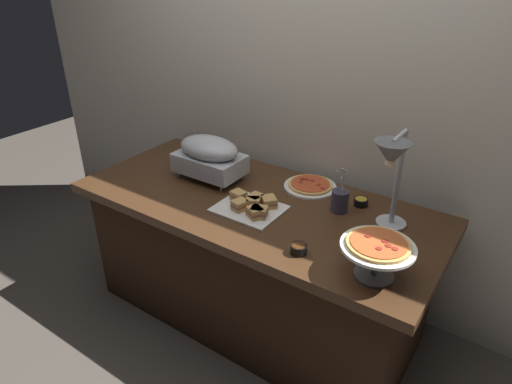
# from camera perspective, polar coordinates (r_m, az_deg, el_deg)

# --- Properties ---
(ground_plane) EXTENTS (8.00, 8.00, 0.00)m
(ground_plane) POSITION_cam_1_polar(r_m,az_deg,el_deg) (2.77, -0.08, -14.96)
(ground_plane) COLOR #4C443D
(back_wall) EXTENTS (4.40, 0.04, 2.40)m
(back_wall) POSITION_cam_1_polar(r_m,az_deg,el_deg) (2.55, 6.44, 12.22)
(back_wall) COLOR beige
(back_wall) RESTS_ON ground_plane
(buffet_table) EXTENTS (1.90, 0.84, 0.76)m
(buffet_table) POSITION_cam_1_polar(r_m,az_deg,el_deg) (2.52, -0.08, -8.53)
(buffet_table) COLOR #422816
(buffet_table) RESTS_ON ground_plane
(chafing_dish) EXTENTS (0.38, 0.24, 0.24)m
(chafing_dish) POSITION_cam_1_polar(r_m,az_deg,el_deg) (2.50, -5.92, 4.63)
(chafing_dish) COLOR #B7BABF
(chafing_dish) RESTS_ON buffet_table
(heat_lamp) EXTENTS (0.15, 0.30, 0.47)m
(heat_lamp) POSITION_cam_1_polar(r_m,az_deg,el_deg) (1.94, 16.84, 3.61)
(heat_lamp) COLOR #B7BABF
(heat_lamp) RESTS_ON buffet_table
(pizza_plate_front) EXTENTS (0.28, 0.28, 0.03)m
(pizza_plate_front) POSITION_cam_1_polar(r_m,az_deg,el_deg) (2.45, 6.86, 0.81)
(pizza_plate_front) COLOR white
(pizza_plate_front) RESTS_ON buffet_table
(pizza_plate_center) EXTENTS (0.29, 0.29, 0.16)m
(pizza_plate_center) POSITION_cam_1_polar(r_m,az_deg,el_deg) (1.79, 15.13, -6.94)
(pizza_plate_center) COLOR #595B60
(pizza_plate_center) RESTS_ON buffet_table
(sandwich_platter) EXTENTS (0.32, 0.27, 0.06)m
(sandwich_platter) POSITION_cam_1_polar(r_m,az_deg,el_deg) (2.22, -0.52, -1.75)
(sandwich_platter) COLOR white
(sandwich_platter) RESTS_ON buffet_table
(sauce_cup_near) EXTENTS (0.07, 0.07, 0.04)m
(sauce_cup_near) POSITION_cam_1_polar(r_m,az_deg,el_deg) (2.32, 13.12, -1.20)
(sauce_cup_near) COLOR black
(sauce_cup_near) RESTS_ON buffet_table
(sauce_cup_far) EXTENTS (0.07, 0.07, 0.04)m
(sauce_cup_far) POSITION_cam_1_polar(r_m,az_deg,el_deg) (1.92, 5.41, -7.17)
(sauce_cup_far) COLOR black
(sauce_cup_far) RESTS_ON buffet_table
(utensil_holder) EXTENTS (0.08, 0.08, 0.23)m
(utensil_holder) POSITION_cam_1_polar(r_m,az_deg,el_deg) (2.23, 10.56, -1.02)
(utensil_holder) COLOR #383347
(utensil_holder) RESTS_ON buffet_table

